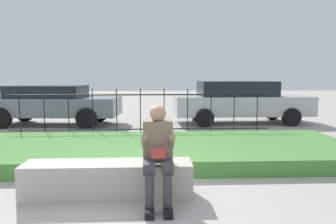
{
  "coord_description": "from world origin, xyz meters",
  "views": [
    {
      "loc": [
        0.31,
        -4.39,
        1.67
      ],
      "look_at": [
        0.7,
        3.7,
        0.75
      ],
      "focal_mm": 35.0,
      "sensor_mm": 36.0,
      "label": 1
    }
  ],
  "objects": [
    {
      "name": "car_parked_left",
      "position": [
        -3.04,
        6.65,
        0.72
      ],
      "size": [
        4.48,
        2.09,
        1.32
      ],
      "rotation": [
        0.0,
        0.0,
        -0.08
      ],
      "color": "slate",
      "rests_on": "ground_plane"
    },
    {
      "name": "stone_bench",
      "position": [
        -0.31,
        0.0,
        0.21
      ],
      "size": [
        2.29,
        0.51,
        0.48
      ],
      "color": "#B7B2A3",
      "rests_on": "ground_plane"
    },
    {
      "name": "ground_plane",
      "position": [
        0.0,
        0.0,
        0.0
      ],
      "size": [
        60.0,
        60.0,
        0.0
      ],
      "primitive_type": "plane",
      "color": "#A8A399"
    },
    {
      "name": "person_seated_reader",
      "position": [
        0.38,
        -0.29,
        0.7
      ],
      "size": [
        0.42,
        0.73,
        1.28
      ],
      "color": "black",
      "rests_on": "ground_plane"
    },
    {
      "name": "car_parked_right",
      "position": [
        3.34,
        6.77,
        0.76
      ],
      "size": [
        4.66,
        1.89,
        1.45
      ],
      "rotation": [
        0.0,
        0.0,
        0.02
      ],
      "color": "#B7B7BC",
      "rests_on": "ground_plane"
    },
    {
      "name": "grass_berm",
      "position": [
        0.0,
        2.14,
        0.14
      ],
      "size": [
        8.74,
        2.88,
        0.28
      ],
      "color": "#4C893D",
      "rests_on": "ground_plane"
    },
    {
      "name": "iron_fence",
      "position": [
        -0.0,
        4.04,
        0.69
      ],
      "size": [
        6.74,
        0.03,
        1.32
      ],
      "color": "black",
      "rests_on": "ground_plane"
    }
  ]
}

